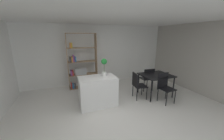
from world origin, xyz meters
The scene contains 11 objects.
ground_plane centered at (0.00, 0.00, 0.00)m, with size 9.65×9.65×0.00m, color silver.
ceiling_slab centered at (0.00, 0.00, 2.58)m, with size 7.01×5.98×0.06m.
back_partition centered at (0.00, 2.96, 1.28)m, with size 7.01×0.06×2.55m, color white.
right_partition_gray centered at (3.47, 0.00, 1.28)m, with size 0.06×5.98×2.55m, color #B2ADA3.
kitchen_island centered at (-0.27, 0.91, 0.45)m, with size 1.11×0.67×0.90m, color white.
potted_plant_on_island centered at (-0.02, 0.99, 1.22)m, with size 0.18×0.18×0.53m.
open_bookshelf centered at (-0.56, 2.55, 0.96)m, with size 1.15×0.32×2.20m.
dining_table centered at (1.83, 0.85, 0.69)m, with size 1.03×0.89×0.77m.
dining_chair_near centered at (1.83, 0.38, 0.56)m, with size 0.45×0.45×0.94m.
dining_chair_island_side centered at (1.11, 0.87, 0.53)m, with size 0.47×0.48×0.90m.
dining_chair_far centered at (1.83, 1.32, 0.54)m, with size 0.47×0.48×0.89m.
Camera 1 is at (-1.17, -2.73, 2.09)m, focal length 21.07 mm.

